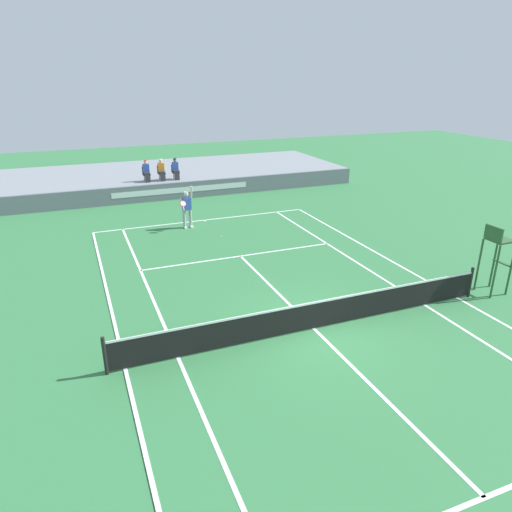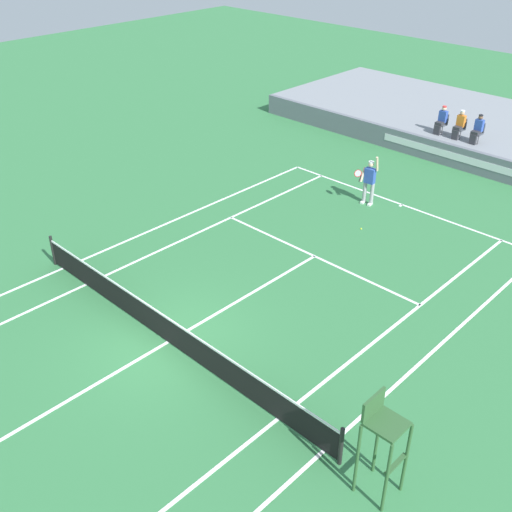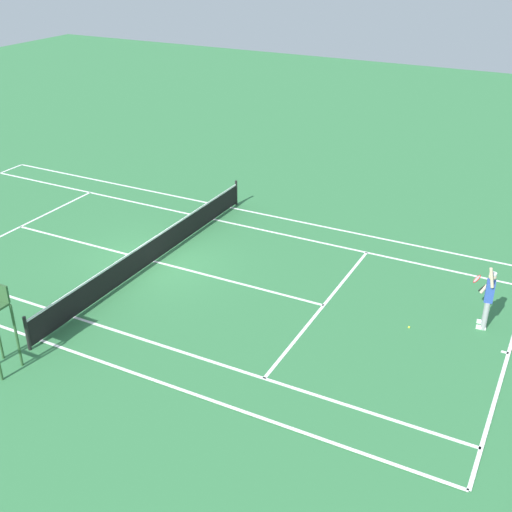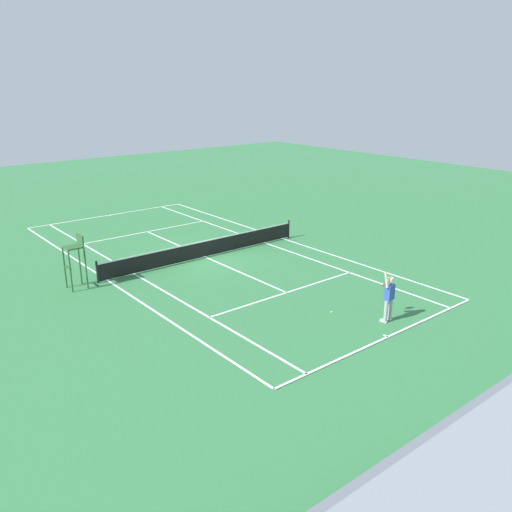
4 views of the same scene
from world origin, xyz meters
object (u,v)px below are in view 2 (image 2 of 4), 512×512
Objects in this scene: spectator_seated_2 at (478,129)px; tennis_ball at (361,229)px; spectator_seated_1 at (460,125)px; tennis_player at (369,181)px; umpire_chair at (382,436)px; spectator_seated_0 at (442,120)px.

spectator_seated_2 is 8.80m from tennis_ball.
spectator_seated_1 reaches higher than tennis_ball.
tennis_player is at bearing -91.18° from spectator_seated_1.
spectator_seated_1 is at bearing 113.71° from umpire_chair.
tennis_ball is (0.95, -8.66, -1.59)m from spectator_seated_1.
spectator_seated_0 reaches higher than tennis_ball.
tennis_ball is at bearing -77.89° from spectator_seated_0.
spectator_seated_1 is at bearing 0.00° from spectator_seated_0.
spectator_seated_2 is (1.78, 0.00, 0.00)m from spectator_seated_0.
tennis_player reaches higher than tennis_ball.
tennis_player is (-1.01, -6.75, -0.63)m from spectator_seated_2.
umpire_chair is at bearing -68.68° from spectator_seated_2.
spectator_seated_0 is 0.52× the size of umpire_chair.
spectator_seated_1 is at bearing 96.27° from tennis_ball.
umpire_chair is at bearing -54.19° from tennis_player.
tennis_ball is at bearing -89.45° from spectator_seated_2.
umpire_chair is at bearing -63.88° from spectator_seated_0.
spectator_seated_1 is 0.87m from spectator_seated_2.
spectator_seated_0 is at bearing 102.11° from tennis_ball.
spectator_seated_1 is 6.78m from tennis_player.
spectator_seated_0 and spectator_seated_2 have the same top height.
tennis_ball is at bearing -83.73° from spectator_seated_1.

